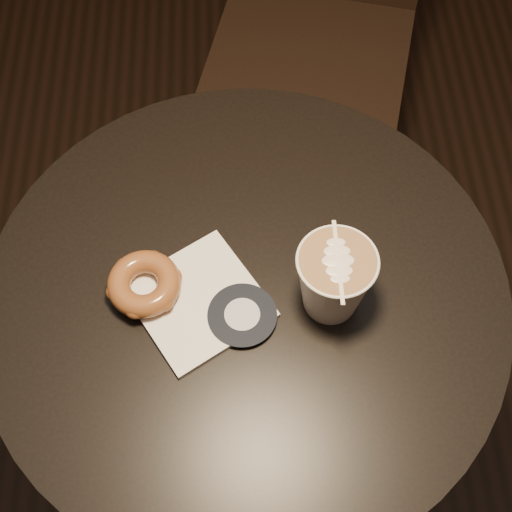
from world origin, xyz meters
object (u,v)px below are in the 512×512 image
(cafe_table, at_px, (247,346))
(doughnut, at_px, (144,284))
(pastry_bag, at_px, (199,301))
(latte_cup, at_px, (333,281))

(cafe_table, xyz_separation_m, doughnut, (-0.13, 0.00, 0.22))
(cafe_table, relative_size, doughnut, 7.81)
(pastry_bag, bearing_deg, doughnut, 133.48)
(pastry_bag, relative_size, doughnut, 1.59)
(pastry_bag, distance_m, doughnut, 0.07)
(pastry_bag, relative_size, latte_cup, 1.38)
(doughnut, bearing_deg, latte_cup, -5.41)
(latte_cup, bearing_deg, cafe_table, 168.92)
(doughnut, bearing_deg, pastry_bag, -14.77)
(latte_cup, bearing_deg, pastry_bag, 178.49)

